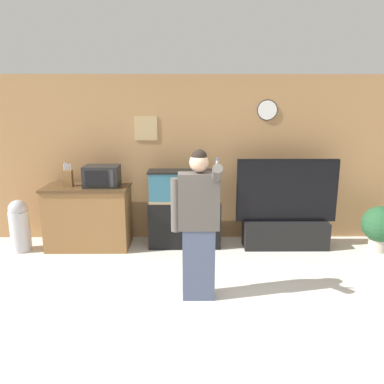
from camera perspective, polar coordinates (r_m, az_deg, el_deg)
The scene contains 10 objects.
ground_plane at distance 3.69m, azimuth -1.99°, elevation -22.44°, with size 18.00×18.00×0.00m, color beige.
wall_back_paneled at distance 5.99m, azimuth -1.32°, elevation 5.04°, with size 10.00×0.08×2.60m.
counter_island at distance 5.93m, azimuth -15.45°, elevation -3.64°, with size 1.26×0.66×0.96m.
microwave at distance 5.71m, azimuth -13.57°, elevation 2.37°, with size 0.51×0.37×0.31m.
knife_block at distance 5.87m, azimuth -18.38°, elevation 2.11°, with size 0.14×0.09×0.35m.
aquarium_on_stand at distance 5.71m, azimuth -1.13°, elevation -2.58°, with size 1.09×0.37×1.19m.
tv_on_stand at distance 5.90m, azimuth 14.07°, elevation -4.49°, with size 1.53×0.40×1.37m.
person_standing at distance 4.10m, azimuth 0.91°, elevation -4.79°, with size 0.53×0.40×1.70m.
potted_plant at distance 6.26m, azimuth 26.75°, elevation -4.63°, with size 0.54×0.54×0.68m.
trash_bin at distance 6.15m, azimuth -24.79°, elevation -4.57°, with size 0.29×0.29×0.79m.
Camera 1 is at (0.10, -3.00, 2.15)m, focal length 35.00 mm.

